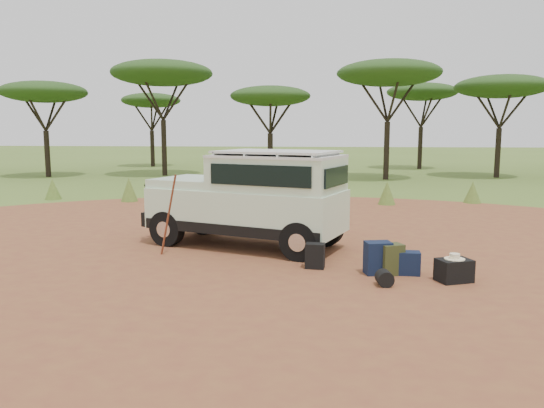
# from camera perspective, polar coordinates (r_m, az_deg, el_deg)

# --- Properties ---
(ground) EXTENTS (140.00, 140.00, 0.00)m
(ground) POSITION_cam_1_polar(r_m,az_deg,el_deg) (10.09, 0.42, -6.51)
(ground) COLOR #536D27
(ground) RESTS_ON ground
(dirt_clearing) EXTENTS (23.00, 23.00, 0.01)m
(dirt_clearing) POSITION_cam_1_polar(r_m,az_deg,el_deg) (10.09, 0.42, -6.49)
(dirt_clearing) COLOR brown
(dirt_clearing) RESTS_ON ground
(grass_fringe) EXTENTS (36.60, 1.60, 0.90)m
(grass_fringe) POSITION_cam_1_polar(r_m,az_deg,el_deg) (18.54, 3.27, 1.40)
(grass_fringe) COLOR #536D27
(grass_fringe) RESTS_ON ground
(acacia_treeline) EXTENTS (46.70, 13.20, 6.26)m
(acacia_treeline) POSITION_cam_1_polar(r_m,az_deg,el_deg) (29.63, 5.57, 12.50)
(acacia_treeline) COLOR black
(acacia_treeline) RESTS_ON ground
(safari_vehicle) EXTENTS (4.59, 3.03, 2.10)m
(safari_vehicle) POSITION_cam_1_polar(r_m,az_deg,el_deg) (11.43, -2.18, 0.37)
(safari_vehicle) COLOR silver
(safari_vehicle) RESTS_ON ground
(walking_staff) EXTENTS (0.43, 0.20, 1.65)m
(walking_staff) POSITION_cam_1_polar(r_m,az_deg,el_deg) (10.81, -11.08, -1.21)
(walking_staff) COLOR brown
(walking_staff) RESTS_ON ground
(backpack_black) EXTENTS (0.37, 0.29, 0.47)m
(backpack_black) POSITION_cam_1_polar(r_m,az_deg,el_deg) (9.78, 4.65, -5.59)
(backpack_black) COLOR black
(backpack_black) RESTS_ON ground
(backpack_navy) EXTENTS (0.51, 0.41, 0.58)m
(backpack_navy) POSITION_cam_1_polar(r_m,az_deg,el_deg) (9.54, 11.31, -5.72)
(backpack_navy) COLOR #111F37
(backpack_navy) RESTS_ON ground
(backpack_olive) EXTENTS (0.48, 0.42, 0.55)m
(backpack_olive) POSITION_cam_1_polar(r_m,az_deg,el_deg) (9.56, 12.67, -5.84)
(backpack_olive) COLOR #393F1D
(backpack_olive) RESTS_ON ground
(duffel_navy) EXTENTS (0.38, 0.30, 0.42)m
(duffel_navy) POSITION_cam_1_polar(r_m,az_deg,el_deg) (9.64, 14.53, -6.19)
(duffel_navy) COLOR #111F37
(duffel_navy) RESTS_ON ground
(hard_case) EXTENTS (0.65, 0.56, 0.39)m
(hard_case) POSITION_cam_1_polar(r_m,az_deg,el_deg) (9.43, 18.99, -6.79)
(hard_case) COLOR black
(hard_case) RESTS_ON ground
(stuff_sack) EXTENTS (0.30, 0.30, 0.27)m
(stuff_sack) POSITION_cam_1_polar(r_m,az_deg,el_deg) (8.89, 12.01, -7.82)
(stuff_sack) COLOR black
(stuff_sack) RESTS_ON ground
(safari_hat) EXTENTS (0.34, 0.34, 0.10)m
(safari_hat) POSITION_cam_1_polar(r_m,az_deg,el_deg) (9.38, 19.05, -5.43)
(safari_hat) COLOR beige
(safari_hat) RESTS_ON hard_case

